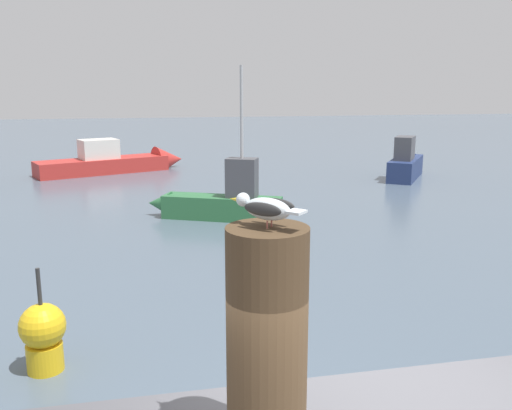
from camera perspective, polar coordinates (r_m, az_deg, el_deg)
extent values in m
cylinder|color=#4C3823|center=(2.66, 1.14, -13.93)|extent=(0.38, 0.38, 1.10)
cylinder|color=#C66C60|center=(2.47, 1.62, -1.89)|extent=(0.01, 0.01, 0.04)
cylinder|color=#C66C60|center=(2.44, 1.17, -2.06)|extent=(0.01, 0.01, 0.04)
ellipsoid|color=silver|center=(2.45, 1.20, -0.41)|extent=(0.23, 0.23, 0.10)
sphere|color=silver|center=(2.51, -1.35, 0.57)|extent=(0.06, 0.06, 0.06)
cone|color=yellow|center=(2.55, -2.35, 0.62)|extent=(0.05, 0.05, 0.02)
cube|color=silver|center=(2.37, 4.16, -0.71)|extent=(0.11, 0.11, 0.01)
ellipsoid|color=#2A2A2A|center=(2.49, 2.10, 0.03)|extent=(0.16, 0.16, 0.06)
ellipsoid|color=#2A2A2A|center=(2.39, 0.67, -0.45)|extent=(0.16, 0.16, 0.06)
cube|color=#B72D28|center=(23.18, -15.55, 3.93)|extent=(5.31, 3.17, 0.60)
cone|color=#B72D28|center=(24.22, -8.96, 4.64)|extent=(1.58, 1.58, 1.21)
cube|color=silver|center=(23.06, -15.93, 5.58)|extent=(1.70, 1.46, 0.77)
cube|color=#2D6B3D|center=(14.58, -3.55, -0.28)|extent=(3.15, 1.98, 0.61)
cone|color=#2D6B3D|center=(15.16, -9.90, 0.16)|extent=(0.86, 0.86, 0.65)
cube|color=#47474C|center=(14.28, -1.46, 2.81)|extent=(0.92, 0.78, 1.02)
cylinder|color=#A5A5A8|center=(14.10, -1.50, 9.53)|extent=(0.08, 0.08, 2.32)
cube|color=navy|center=(21.77, 15.17, 3.67)|extent=(2.48, 2.97, 0.77)
cone|color=navy|center=(23.47, 15.83, 4.32)|extent=(1.11, 1.11, 0.80)
cube|color=#47474C|center=(21.21, 15.10, 5.68)|extent=(1.10, 1.19, 0.86)
cylinder|color=yellow|center=(7.53, -20.94, -14.45)|extent=(0.44, 0.44, 0.35)
sphere|color=yellow|center=(7.36, -21.19, -11.56)|extent=(0.56, 0.56, 0.56)
cylinder|color=#2D2D2D|center=(7.18, -21.49, -7.99)|extent=(0.05, 0.05, 0.50)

